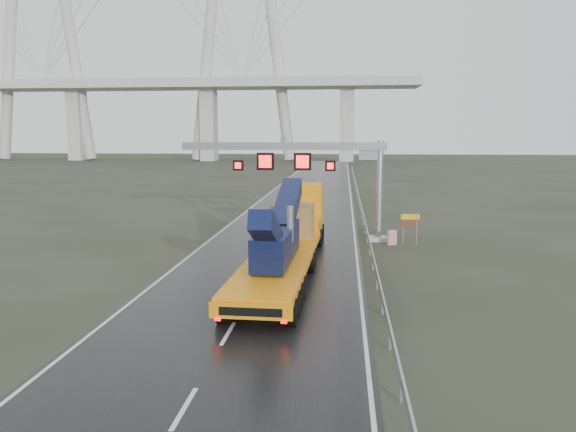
# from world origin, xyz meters

# --- Properties ---
(ground) EXTENTS (400.00, 400.00, 0.00)m
(ground) POSITION_xyz_m (0.00, 0.00, 0.00)
(ground) COLOR #2A2D20
(ground) RESTS_ON ground
(road) EXTENTS (11.00, 200.00, 0.02)m
(road) POSITION_xyz_m (0.00, 40.00, 0.01)
(road) COLOR black
(road) RESTS_ON ground
(guardrail) EXTENTS (0.20, 140.00, 1.40)m
(guardrail) POSITION_xyz_m (6.10, 30.00, 0.70)
(guardrail) COLOR gray
(guardrail) RESTS_ON ground
(sign_gantry) EXTENTS (14.90, 1.20, 7.42)m
(sign_gantry) POSITION_xyz_m (2.10, 17.99, 5.61)
(sign_gantry) COLOR silver
(sign_gantry) RESTS_ON ground
(heavy_haul_truck) EXTENTS (3.68, 21.40, 5.01)m
(heavy_haul_truck) POSITION_xyz_m (1.24, 10.38, 1.94)
(heavy_haul_truck) COLOR orange
(heavy_haul_truck) RESTS_ON ground
(exit_sign_pair) EXTENTS (1.29, 0.13, 2.21)m
(exit_sign_pair) POSITION_xyz_m (9.00, 16.67, 1.54)
(exit_sign_pair) COLOR gray
(exit_sign_pair) RESTS_ON ground
(striped_barrier) EXTENTS (0.67, 0.50, 1.02)m
(striped_barrier) POSITION_xyz_m (7.78, 16.58, 0.51)
(striped_barrier) COLOR red
(striped_barrier) RESTS_ON ground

